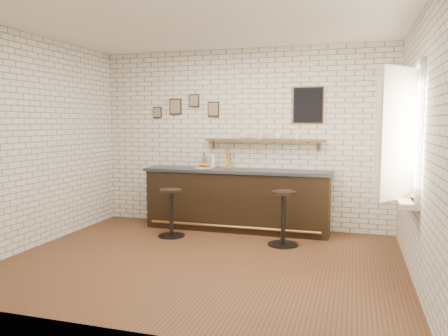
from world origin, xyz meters
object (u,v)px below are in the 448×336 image
(bar_stool_right, at_px, (283,216))
(shelf_cup_b, at_px, (260,136))
(shelf_cup_c, at_px, (278,136))
(book_upper, at_px, (403,194))
(ciabatta_sandwich, at_px, (204,166))
(bar_stool_left, at_px, (171,211))
(shelf_cup_a, at_px, (243,136))
(sandwich_plate, at_px, (203,168))
(bitters_bottle_white, at_px, (213,161))
(condiment_bottle_yellow, at_px, (228,162))
(bar_counter, at_px, (237,199))
(bitters_bottle_brown, at_px, (204,161))
(book_lower, at_px, (403,196))
(bitters_bottle_amber, at_px, (228,160))
(shelf_cup_d, at_px, (297,137))

(bar_stool_right, height_order, shelf_cup_b, shelf_cup_b)
(shelf_cup_c, distance_m, book_upper, 2.54)
(ciabatta_sandwich, relative_size, bar_stool_left, 0.27)
(shelf_cup_a, relative_size, book_upper, 0.58)
(shelf_cup_b, bearing_deg, sandwich_plate, 140.45)
(bar_stool_left, bearing_deg, shelf_cup_c, 31.31)
(shelf_cup_c, bearing_deg, bitters_bottle_white, 95.47)
(condiment_bottle_yellow, distance_m, bar_stool_right, 1.57)
(bar_counter, xyz_separation_m, bitters_bottle_brown, (-0.64, 0.19, 0.60))
(bitters_bottle_brown, height_order, book_lower, bitters_bottle_brown)
(ciabatta_sandwich, distance_m, bitters_bottle_white, 0.23)
(bitters_bottle_amber, height_order, shelf_cup_b, shelf_cup_b)
(bitters_bottle_amber, bearing_deg, bitters_bottle_brown, 180.00)
(ciabatta_sandwich, relative_size, bitters_bottle_brown, 0.87)
(ciabatta_sandwich, xyz_separation_m, shelf_cup_a, (0.63, 0.20, 0.49))
(sandwich_plate, bearing_deg, bar_counter, 0.36)
(ciabatta_sandwich, height_order, bar_stool_right, ciabatta_sandwich)
(shelf_cup_a, height_order, shelf_cup_d, shelf_cup_a)
(bitters_bottle_amber, relative_size, condiment_bottle_yellow, 1.47)
(bar_stool_left, relative_size, bar_stool_right, 0.94)
(shelf_cup_b, distance_m, shelf_cup_d, 0.61)
(ciabatta_sandwich, bearing_deg, bar_stool_right, -25.75)
(shelf_cup_b, bearing_deg, ciabatta_sandwich, 140.57)
(bitters_bottle_amber, relative_size, bar_stool_right, 0.40)
(book_lower, bearing_deg, bitters_bottle_brown, 160.55)
(bitters_bottle_brown, relative_size, book_upper, 1.14)
(bitters_bottle_amber, bearing_deg, sandwich_plate, -152.45)
(bitters_bottle_brown, distance_m, bitters_bottle_amber, 0.43)
(shelf_cup_d, bearing_deg, shelf_cup_c, 156.75)
(bitters_bottle_brown, relative_size, bitters_bottle_amber, 0.73)
(shelf_cup_d, bearing_deg, bar_stool_left, -176.57)
(book_upper, bearing_deg, bar_stool_left, 161.68)
(shelf_cup_c, xyz_separation_m, shelf_cup_d, (0.32, 0.00, -0.01))
(shelf_cup_d, xyz_separation_m, book_lower, (1.44, -1.77, -0.60))
(shelf_cup_a, bearing_deg, shelf_cup_b, -2.15)
(bitters_bottle_brown, xyz_separation_m, shelf_cup_c, (1.26, 0.01, 0.44))
(shelf_cup_d, relative_size, book_upper, 0.46)
(bar_counter, relative_size, ciabatta_sandwich, 15.28)
(bar_counter, height_order, shelf_cup_b, shelf_cup_b)
(bar_counter, distance_m, shelf_cup_a, 1.06)
(bar_counter, distance_m, book_lower, 2.88)
(shelf_cup_c, bearing_deg, bar_counter, 112.88)
(condiment_bottle_yellow, relative_size, shelf_cup_b, 2.01)
(sandwich_plate, height_order, bitters_bottle_brown, bitters_bottle_brown)
(bitters_bottle_brown, bearing_deg, bar_counter, -16.97)
(bar_counter, xyz_separation_m, bar_stool_left, (-0.87, -0.71, -0.11))
(bitters_bottle_amber, bearing_deg, shelf_cup_d, 0.34)
(shelf_cup_d, bearing_deg, sandwich_plate, 164.39)
(bar_counter, xyz_separation_m, shelf_cup_d, (0.94, 0.20, 1.04))
(shelf_cup_a, bearing_deg, book_lower, -39.35)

